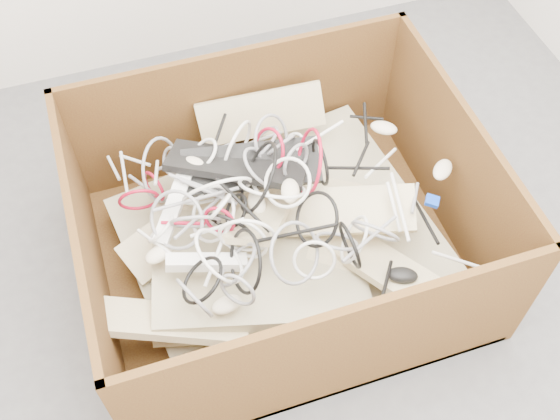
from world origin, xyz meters
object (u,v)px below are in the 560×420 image
object	(u,v)px
cardboard_box	(277,242)
power_strip_left	(174,206)
vga_plug	(432,201)
power_strip_right	(206,262)

from	to	relation	value
cardboard_box	power_strip_left	bearing A→B (deg)	163.41
vga_plug	cardboard_box	bearing A→B (deg)	-161.63
cardboard_box	power_strip_left	xyz separation A→B (m)	(-0.33, 0.10, 0.23)
vga_plug	power_strip_left	bearing A→B (deg)	-162.20
power_strip_left	cardboard_box	bearing A→B (deg)	-71.56
cardboard_box	vga_plug	distance (m)	0.57
power_strip_left	vga_plug	size ratio (longest dim) A/B	6.15
cardboard_box	power_strip_left	size ratio (longest dim) A/B	4.78
power_strip_left	power_strip_right	world-z (taller)	power_strip_left
cardboard_box	power_strip_left	distance (m)	0.41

